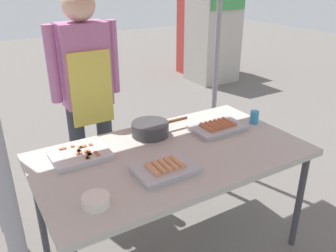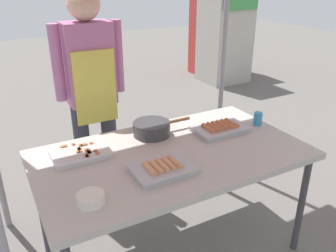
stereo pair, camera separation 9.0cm
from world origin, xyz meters
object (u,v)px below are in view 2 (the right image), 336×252
(tray_pork_links, at_px, (220,128))
(cooking_wok, at_px, (153,128))
(stall_table, at_px, (172,160))
(tray_meat_skewers, at_px, (80,153))
(drink_cup_near_edge, at_px, (258,119))
(condiment_bowl, at_px, (91,199))
(neighbor_stall_left, at_px, (216,17))
(tray_grilled_sausages, at_px, (163,168))
(vendor_woman, at_px, (91,84))
(neighbor_stall_right, at_px, (225,29))

(tray_pork_links, distance_m, cooking_wok, 0.45)
(stall_table, relative_size, tray_meat_skewers, 4.88)
(tray_pork_links, bearing_deg, cooking_wok, 158.11)
(cooking_wok, bearing_deg, drink_cup_near_edge, -16.29)
(condiment_bowl, bearing_deg, cooking_wok, 42.56)
(condiment_bowl, relative_size, neighbor_stall_left, 0.07)
(tray_grilled_sausages, height_order, condiment_bowl, tray_grilled_sausages)
(tray_pork_links, relative_size, condiment_bowl, 2.74)
(condiment_bowl, bearing_deg, vendor_woman, 71.95)
(tray_grilled_sausages, xyz_separation_m, tray_pork_links, (0.58, 0.28, 0.00))
(drink_cup_near_edge, height_order, vendor_woman, vendor_woman)
(stall_table, relative_size, vendor_woman, 0.97)
(tray_pork_links, bearing_deg, condiment_bowl, -160.01)
(condiment_bowl, xyz_separation_m, drink_cup_near_edge, (1.30, 0.33, 0.02))
(tray_pork_links, bearing_deg, drink_cup_near_edge, -7.65)
(stall_table, height_order, condiment_bowl, condiment_bowl)
(tray_pork_links, bearing_deg, neighbor_stall_left, 54.75)
(tray_pork_links, bearing_deg, tray_meat_skewers, 172.85)
(neighbor_stall_right, bearing_deg, drink_cup_near_edge, -123.42)
(tray_grilled_sausages, distance_m, drink_cup_near_edge, 0.91)
(drink_cup_near_edge, bearing_deg, vendor_woman, 140.83)
(tray_meat_skewers, distance_m, tray_pork_links, 0.93)
(stall_table, height_order, vendor_woman, vendor_woman)
(condiment_bowl, bearing_deg, neighbor_stall_left, 48.07)
(cooking_wok, bearing_deg, vendor_woman, 112.09)
(tray_pork_links, distance_m, neighbor_stall_right, 3.77)
(condiment_bowl, distance_m, neighbor_stall_left, 5.24)
(tray_meat_skewers, bearing_deg, vendor_woman, 66.04)
(cooking_wok, xyz_separation_m, neighbor_stall_left, (2.91, 3.36, 0.19))
(stall_table, distance_m, condiment_bowl, 0.64)
(tray_meat_skewers, distance_m, cooking_wok, 0.50)
(stall_table, height_order, cooking_wok, cooking_wok)
(tray_meat_skewers, xyz_separation_m, cooking_wok, (0.50, 0.05, 0.03))
(tray_pork_links, xyz_separation_m, vendor_woman, (-0.65, 0.73, 0.21))
(vendor_woman, relative_size, neighbor_stall_left, 0.84)
(neighbor_stall_left, bearing_deg, neighbor_stall_right, -110.37)
(condiment_bowl, xyz_separation_m, neighbor_stall_right, (3.30, 3.36, 0.09))
(drink_cup_near_edge, bearing_deg, tray_meat_skewers, 172.73)
(cooking_wok, relative_size, neighbor_stall_left, 0.20)
(stall_table, bearing_deg, tray_pork_links, 13.76)
(tray_pork_links, xyz_separation_m, condiment_bowl, (-1.00, -0.36, 0.00))
(vendor_woman, distance_m, neighbor_stall_left, 4.21)
(condiment_bowl, xyz_separation_m, neighbor_stall_left, (3.50, 3.89, 0.22))
(tray_meat_skewers, xyz_separation_m, tray_pork_links, (0.92, -0.12, 0.00))
(stall_table, distance_m, neighbor_stall_left, 4.67)
(neighbor_stall_left, bearing_deg, condiment_bowl, -131.93)
(neighbor_stall_left, height_order, neighbor_stall_right, neighbor_stall_left)
(stall_table, height_order, neighbor_stall_right, neighbor_stall_right)
(vendor_woman, xyz_separation_m, neighbor_stall_left, (3.14, 2.80, 0.01))
(tray_pork_links, height_order, vendor_woman, vendor_woman)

